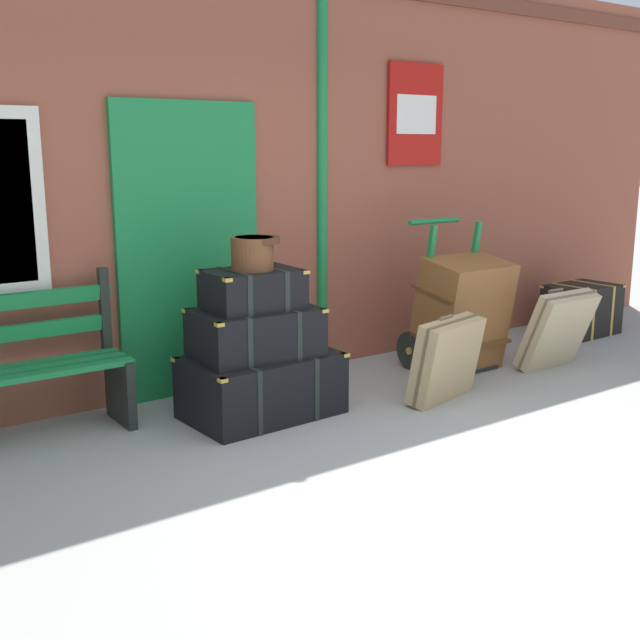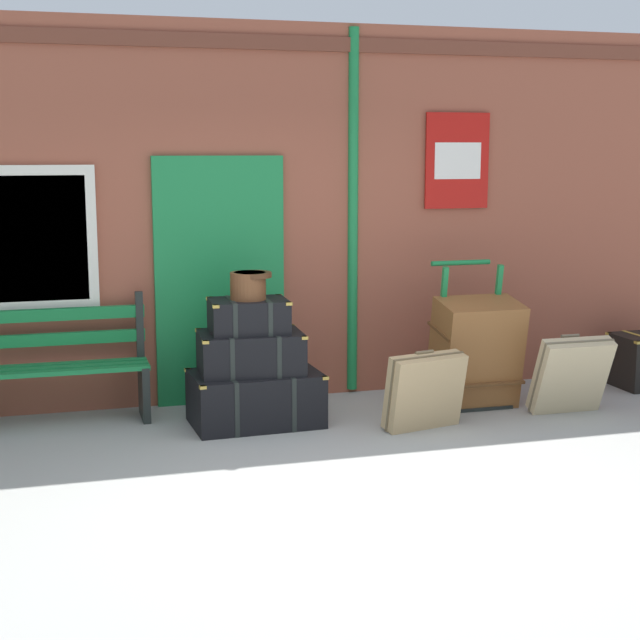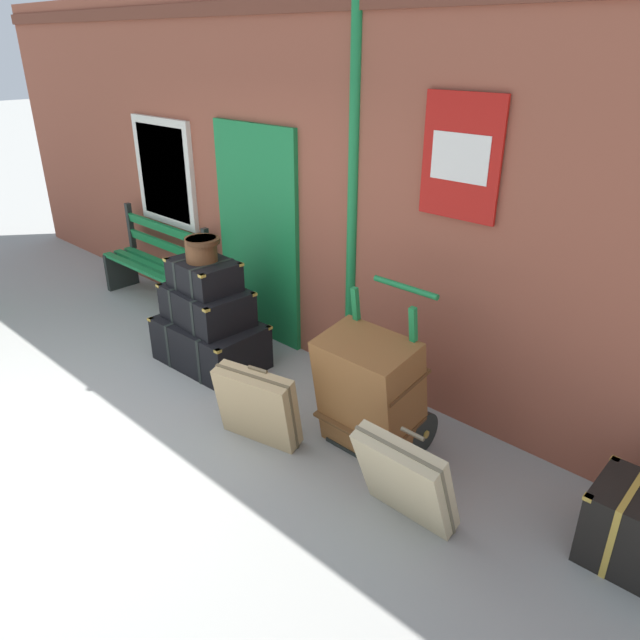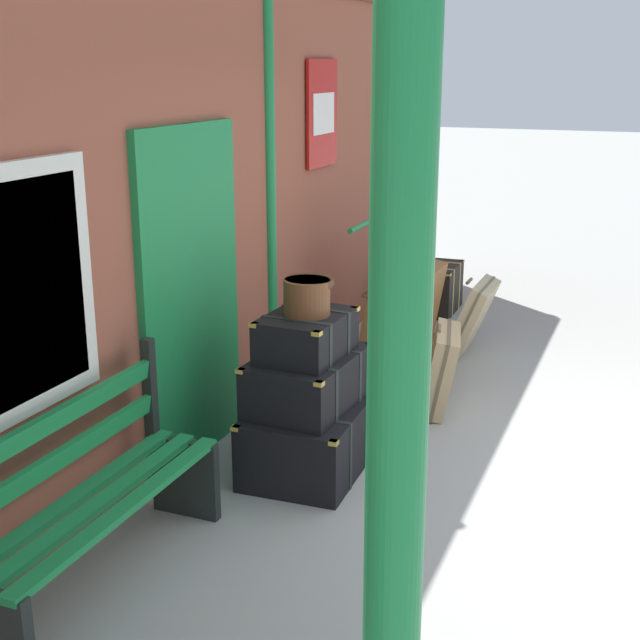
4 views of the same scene
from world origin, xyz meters
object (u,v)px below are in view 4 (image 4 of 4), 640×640
Objects in this scene: suitcase_brown at (472,318)px; suitcase_olive at (440,369)px; large_brown_trunk at (401,316)px; steamer_trunk_middle at (308,380)px; platform_bench at (90,501)px; steamer_trunk_base at (313,435)px; round_hatbox at (307,295)px; porters_trolley at (381,337)px; steamer_trunk_top at (306,335)px; lamp_post at (392,611)px; corner_trunk at (433,288)px.

suitcase_brown is 1.31m from suitcase_olive.
steamer_trunk_middle is at bearing 179.69° from large_brown_trunk.
suitcase_brown is (4.13, -0.91, -0.12)m from platform_bench.
suitcase_brown is at bearing -12.48° from platform_bench.
steamer_trunk_base is 3.19× the size of round_hatbox.
porters_trolley is 0.89m from suitcase_brown.
platform_bench reaches higher than steamer_trunk_top.
porters_trolley is 1.79× the size of suitcase_olive.
steamer_trunk_top is 0.25m from round_hatbox.
lamp_post reaches higher than large_brown_trunk.
porters_trolley reaches higher than steamer_trunk_middle.
large_brown_trunk is at bearing -0.31° from round_hatbox.
steamer_trunk_top is 2.04m from porters_trolley.
lamp_post reaches higher than corner_trunk.
steamer_trunk_top is (1.55, -0.46, 0.43)m from platform_bench.
platform_bench is at bearing 175.02° from porters_trolley.
large_brown_trunk is (0.00, -0.17, 0.20)m from porters_trolley.
suitcase_olive is at bearing -19.04° from platform_bench.
corner_trunk is at bearing 28.48° from suitcase_brown.
steamer_trunk_base is at bearing -16.87° from platform_bench.
suitcase_olive is 0.96× the size of corner_trunk.
large_brown_trunk is (3.49, -0.47, 0.02)m from platform_bench.
porters_trolley is 0.26m from large_brown_trunk.
suitcase_brown reaches higher than suitcase_olive.
steamer_trunk_base is 2.58m from suitcase_brown.
corner_trunk is (3.81, 0.21, -0.63)m from steamer_trunk_top.
lamp_post is 5.03m from large_brown_trunk.
porters_trolley is at bearing 18.29° from lamp_post.
lamp_post reaches higher than steamer_trunk_base.
lamp_post is 4.64× the size of suitcase_brown.
steamer_trunk_base is at bearing 158.25° from suitcase_olive.
platform_bench is 1.70× the size of large_brown_trunk.
suitcase_brown is (0.65, -0.44, -0.14)m from large_brown_trunk.
platform_bench is at bearing 163.40° from steamer_trunk_middle.
large_brown_trunk is (1.94, -0.02, -0.40)m from steamer_trunk_top.
lamp_post is at bearing -161.71° from porters_trolley.
steamer_trunk_top is at bearing -16.51° from platform_bench.
steamer_trunk_base is 0.91m from round_hatbox.
platform_bench is 4.23m from suitcase_brown.
steamer_trunk_top is at bearing 151.17° from steamer_trunk_base.
steamer_trunk_base is (1.59, -0.48, -0.23)m from platform_bench.
suitcase_olive is (-0.66, -0.67, 0.03)m from porters_trolley.
suitcase_brown is at bearing 2.65° from suitcase_olive.
platform_bench is at bearing 172.24° from large_brown_trunk.
suitcase_olive is at bearing -21.84° from round_hatbox.
steamer_trunk_middle is 3.82m from corner_trunk.
lamp_post is at bearing -154.06° from steamer_trunk_base.
porters_trolley reaches higher than corner_trunk.
round_hatbox is at bearing -175.25° from porters_trolley.
round_hatbox reaches higher than platform_bench.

